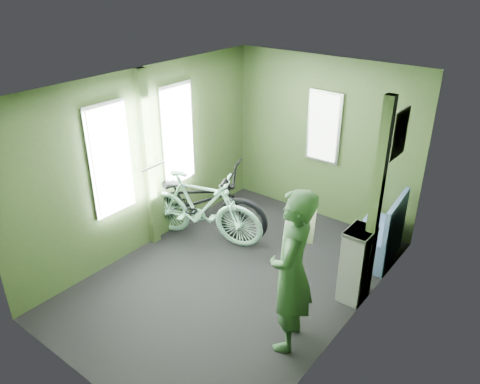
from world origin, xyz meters
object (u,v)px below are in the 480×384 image
Objects in this scene: bicycle_black at (197,234)px; bench_seat at (378,239)px; passenger at (292,272)px; bicycle_mint at (203,241)px; waste_box at (357,264)px.

bicycle_black is 2.34× the size of bench_seat.
passenger is at bearing -133.08° from bicycle_black.
waste_box is at bearing -101.24° from bicycle_mint.
waste_box reaches higher than bicycle_mint.
bicycle_black is 2.34× the size of waste_box.
passenger is at bearing -97.79° from bench_seat.
passenger is (2.08, -0.94, 0.83)m from bicycle_black.
bicycle_black is 2.41m from bench_seat.
bench_seat is at bearing -77.41° from bicycle_mint.
passenger reaches higher than bench_seat.
bench_seat reaches higher than bicycle_black.
bicycle_mint is 2.17m from waste_box.
passenger is at bearing -129.87° from bicycle_mint.
bench_seat is (2.18, 0.99, 0.26)m from bicycle_black.
passenger reaches higher than bicycle_black.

